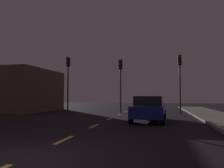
{
  "coord_description": "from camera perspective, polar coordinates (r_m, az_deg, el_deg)",
  "views": [
    {
      "loc": [
        3.4,
        -5.05,
        1.59
      ],
      "look_at": [
        -0.88,
        15.14,
        2.71
      ],
      "focal_mm": 35.74,
      "sensor_mm": 36.0,
      "label": 1
    }
  ],
  "objects": [
    {
      "name": "traffic_signal_left",
      "position": [
        22.19,
        -11.21,
        2.55
      ],
      "size": [
        0.32,
        0.38,
        5.4
      ],
      "color": "#2D2D30",
      "rests_on": "ground_plane"
    },
    {
      "name": "lane_stripe_fifth",
      "position": [
        19.41,
        1.87,
        -7.79
      ],
      "size": [
        0.16,
        1.6,
        0.01
      ],
      "primitive_type": "cube",
      "color": "#EACC4C",
      "rests_on": "ground_plane"
    },
    {
      "name": "car_stopped_ahead",
      "position": [
        14.3,
        9.48,
        -6.23
      ],
      "size": [
        2.17,
        4.55,
        1.59
      ],
      "color": "navy",
      "rests_on": "ground_plane"
    },
    {
      "name": "ground_plane",
      "position": [
        12.62,
        -3.8,
        -10.34
      ],
      "size": [
        80.0,
        80.0,
        0.0
      ],
      "primitive_type": "plane",
      "color": "black"
    },
    {
      "name": "lane_stripe_sixth",
      "position": [
        23.15,
        3.54,
        -7.02
      ],
      "size": [
        0.16,
        1.6,
        0.01
      ],
      "primitive_type": "cube",
      "color": "#EACC4C",
      "rests_on": "ground_plane"
    },
    {
      "name": "traffic_signal_right",
      "position": [
        20.47,
        16.95,
        2.76
      ],
      "size": [
        0.32,
        0.38,
        5.21
      ],
      "color": "#2D2D30",
      "rests_on": "ground_plane"
    },
    {
      "name": "lane_stripe_fourth",
      "position": [
        15.7,
        -0.59,
        -8.9
      ],
      "size": [
        0.16,
        1.6,
        0.01
      ],
      "primitive_type": "cube",
      "color": "#EACC4C",
      "rests_on": "ground_plane"
    },
    {
      "name": "lane_stripe_second",
      "position": [
        8.52,
        -12.12,
        -13.77
      ],
      "size": [
        0.16,
        1.6,
        0.01
      ],
      "primitive_type": "cube",
      "color": "#EACC4C",
      "rests_on": "ground_plane"
    },
    {
      "name": "traffic_signal_center",
      "position": [
        20.68,
        2.2,
        2.15
      ],
      "size": [
        0.32,
        0.38,
        4.98
      ],
      "color": "#4C4C51",
      "rests_on": "ground_plane"
    },
    {
      "name": "lane_stripe_seventh",
      "position": [
        26.91,
        4.73,
        -6.47
      ],
      "size": [
        0.16,
        1.6,
        0.01
      ],
      "primitive_type": "cube",
      "color": "#EACC4C",
      "rests_on": "ground_plane"
    },
    {
      "name": "storefront_left",
      "position": [
        25.46,
        -21.0,
        -1.55
      ],
      "size": [
        4.91,
        8.18,
        4.37
      ],
      "primitive_type": "cube",
      "color": "brown",
      "rests_on": "ground_plane"
    },
    {
      "name": "lane_stripe_third",
      "position": [
        12.04,
        -4.59,
        -10.66
      ],
      "size": [
        0.16,
        1.6,
        0.01
      ],
      "primitive_type": "cube",
      "color": "#EACC4C",
      "rests_on": "ground_plane"
    }
  ]
}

